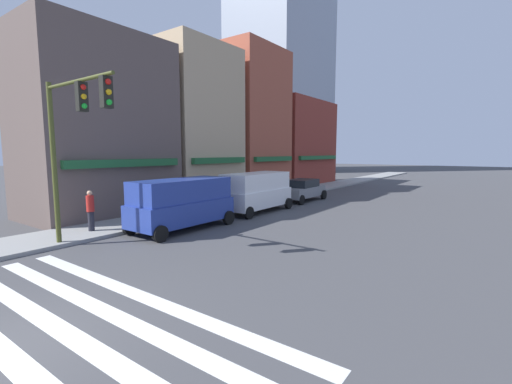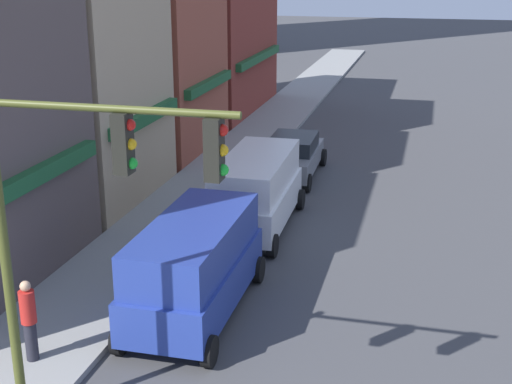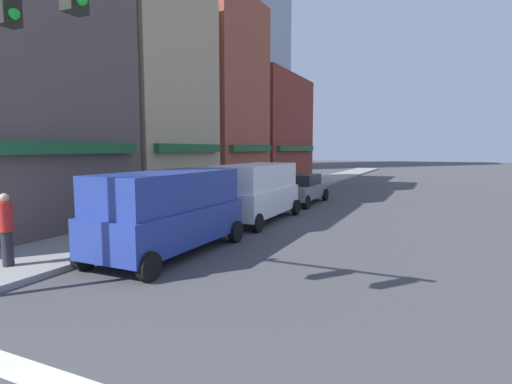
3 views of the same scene
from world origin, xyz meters
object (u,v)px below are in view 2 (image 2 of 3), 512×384
Objects in this scene: traffic_signal at (83,200)px; van_blue at (195,264)px; van_white at (256,189)px; sedan_grey at (293,155)px; pedestrian_red_jacket at (29,319)px; pedestrian_blue_shirt at (218,173)px.

van_blue is at bearing -2.08° from traffic_signal.
sedan_grey is (5.76, 0.00, -0.44)m from van_white.
van_white is (5.85, 0.00, 0.00)m from van_blue.
sedan_grey is 14.81m from pedestrian_red_jacket.
pedestrian_red_jacket is (-14.59, 2.54, 0.23)m from sedan_grey.
pedestrian_blue_shirt is at bearing 152.21° from sedan_grey.
pedestrian_blue_shirt is at bearing 153.38° from pedestrian_red_jacket.
van_white is 1.13× the size of sedan_grey.
van_blue is (4.71, -0.17, -3.11)m from traffic_signal.
van_blue is 11.62m from sedan_grey.
traffic_signal is 1.22× the size of van_blue.
traffic_signal is 3.44× the size of pedestrian_red_jacket.
van_blue is 2.83× the size of pedestrian_blue_shirt.
pedestrian_blue_shirt is at bearing 41.05° from van_white.
van_white reaches higher than pedestrian_red_jacket.
van_white is at bearing 0.23° from van_blue.
pedestrian_blue_shirt is 1.00× the size of pedestrian_red_jacket.
van_blue is 8.11m from pedestrian_blue_shirt.
pedestrian_blue_shirt is (-3.72, 1.85, 0.23)m from sedan_grey.
van_blue is 5.85m from van_white.
traffic_signal is 13.14m from pedestrian_blue_shirt.
traffic_signal is 3.44× the size of pedestrian_blue_shirt.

